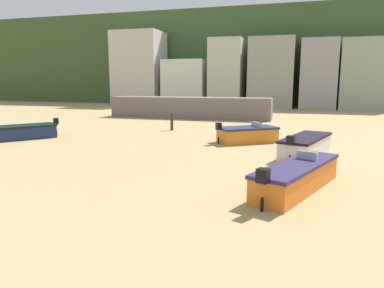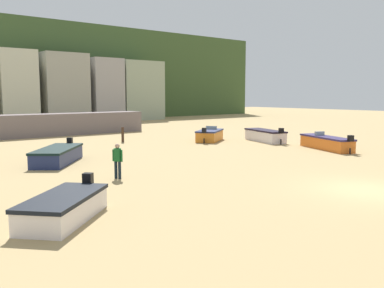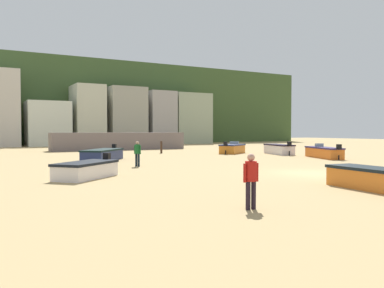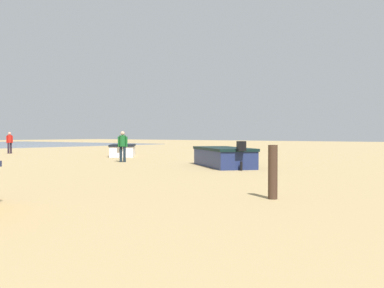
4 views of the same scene
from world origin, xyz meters
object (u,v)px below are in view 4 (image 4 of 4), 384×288
(mooring_post_near_water, at_px, (273,172))
(boat_white_4, at_px, (123,150))
(boat_navy_3, at_px, (223,157))
(beach_walker_foreground, at_px, (10,141))
(beach_walker_distant, at_px, (123,144))

(mooring_post_near_water, bearing_deg, boat_white_4, -124.33)
(boat_navy_3, distance_m, beach_walker_foreground, 20.57)
(boat_navy_3, xyz_separation_m, boat_white_4, (-3.88, -10.60, -0.04))
(boat_navy_3, height_order, beach_walker_distant, beach_walker_distant)
(boat_white_4, height_order, mooring_post_near_water, mooring_post_near_water)
(boat_white_4, bearing_deg, mooring_post_near_water, -77.02)
(mooring_post_near_water, bearing_deg, beach_walker_foreground, -109.35)
(boat_navy_3, distance_m, mooring_post_near_water, 10.37)
(boat_white_4, height_order, beach_walker_distant, beach_walker_distant)
(boat_navy_3, bearing_deg, beach_walker_distant, 133.33)
(beach_walker_foreground, distance_m, beach_walker_distant, 14.62)
(beach_walker_foreground, height_order, beach_walker_distant, same)
(mooring_post_near_water, distance_m, beach_walker_distant, 14.74)
(boat_white_4, bearing_deg, boat_navy_3, -62.78)
(boat_navy_3, bearing_deg, boat_white_4, 108.64)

